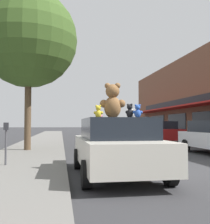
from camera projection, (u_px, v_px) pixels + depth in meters
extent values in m
plane|color=#333335|center=(210.00, 171.00, 8.12)|extent=(260.00, 260.00, 0.00)
cube|color=slate|center=(8.00, 174.00, 7.25)|extent=(3.03, 90.00, 0.13)
cube|color=red|center=(195.00, 105.00, 22.41)|extent=(1.70, 32.74, 0.12)
cube|color=black|center=(204.00, 98.00, 22.56)|extent=(0.08, 31.18, 0.70)
cube|color=black|center=(205.00, 124.00, 22.47)|extent=(0.06, 4.23, 2.00)
cube|color=black|center=(176.00, 124.00, 27.97)|extent=(0.06, 4.23, 2.00)
cube|color=black|center=(158.00, 124.00, 33.46)|extent=(0.06, 4.23, 2.00)
cube|color=black|center=(144.00, 124.00, 38.96)|extent=(0.06, 4.23, 2.00)
cube|color=beige|center=(116.00, 151.00, 7.31)|extent=(1.90, 4.39, 0.68)
cube|color=black|center=(116.00, 128.00, 7.34)|extent=(1.66, 2.42, 0.53)
cylinder|color=black|center=(78.00, 159.00, 8.49)|extent=(0.20, 0.61, 0.61)
cylinder|color=black|center=(136.00, 158.00, 8.79)|extent=(0.20, 0.61, 0.61)
cylinder|color=black|center=(86.00, 175.00, 5.81)|extent=(0.20, 0.61, 0.61)
cylinder|color=black|center=(170.00, 172.00, 6.11)|extent=(0.20, 0.61, 0.61)
ellipsoid|color=olive|center=(113.00, 107.00, 7.52)|extent=(0.53, 0.48, 0.59)
sphere|color=olive|center=(112.00, 91.00, 7.54)|extent=(0.45, 0.45, 0.38)
sphere|color=olive|center=(118.00, 86.00, 7.54)|extent=(0.19, 0.19, 0.16)
sphere|color=olive|center=(107.00, 86.00, 7.56)|extent=(0.19, 0.19, 0.16)
sphere|color=tan|center=(113.00, 93.00, 7.70)|extent=(0.17, 0.17, 0.14)
sphere|color=olive|center=(121.00, 104.00, 7.54)|extent=(0.26, 0.26, 0.22)
sphere|color=olive|center=(104.00, 104.00, 7.58)|extent=(0.26, 0.26, 0.22)
ellipsoid|color=blue|center=(138.00, 114.00, 6.97)|extent=(0.19, 0.18, 0.21)
sphere|color=blue|center=(138.00, 107.00, 6.97)|extent=(0.16, 0.16, 0.13)
sphere|color=blue|center=(140.00, 105.00, 6.97)|extent=(0.07, 0.07, 0.06)
sphere|color=blue|center=(136.00, 105.00, 6.98)|extent=(0.07, 0.07, 0.06)
sphere|color=#548DFF|center=(138.00, 108.00, 7.03)|extent=(0.06, 0.06, 0.05)
sphere|color=blue|center=(141.00, 112.00, 6.97)|extent=(0.10, 0.10, 0.08)
sphere|color=blue|center=(134.00, 112.00, 6.99)|extent=(0.10, 0.10, 0.08)
ellipsoid|color=white|center=(132.00, 115.00, 7.61)|extent=(0.18, 0.17, 0.17)
sphere|color=white|center=(132.00, 111.00, 7.62)|extent=(0.15, 0.15, 0.11)
sphere|color=white|center=(134.00, 109.00, 7.60)|extent=(0.07, 0.07, 0.05)
sphere|color=white|center=(131.00, 109.00, 7.64)|extent=(0.07, 0.07, 0.05)
sphere|color=white|center=(133.00, 111.00, 7.66)|extent=(0.06, 0.06, 0.04)
sphere|color=white|center=(135.00, 114.00, 7.59)|extent=(0.09, 0.09, 0.06)
sphere|color=white|center=(130.00, 114.00, 7.66)|extent=(0.09, 0.09, 0.06)
ellipsoid|color=black|center=(130.00, 114.00, 7.12)|extent=(0.23, 0.23, 0.23)
sphere|color=black|center=(130.00, 107.00, 7.12)|extent=(0.20, 0.20, 0.14)
sphere|color=black|center=(131.00, 105.00, 7.10)|extent=(0.09, 0.09, 0.06)
sphere|color=black|center=(128.00, 105.00, 7.16)|extent=(0.09, 0.09, 0.06)
sphere|color=#3A3A3D|center=(131.00, 107.00, 7.17)|extent=(0.08, 0.08, 0.05)
sphere|color=black|center=(133.00, 112.00, 7.07)|extent=(0.12, 0.12, 0.08)
sphere|color=black|center=(127.00, 112.00, 7.18)|extent=(0.12, 0.12, 0.08)
ellipsoid|color=yellow|center=(98.00, 114.00, 7.29)|extent=(0.20, 0.19, 0.22)
sphere|color=yellow|center=(98.00, 108.00, 7.30)|extent=(0.17, 0.17, 0.14)
sphere|color=yellow|center=(100.00, 106.00, 7.29)|extent=(0.07, 0.07, 0.06)
sphere|color=yellow|center=(96.00, 106.00, 7.31)|extent=(0.07, 0.07, 0.06)
sphere|color=#FFFF4D|center=(99.00, 108.00, 7.36)|extent=(0.07, 0.07, 0.05)
sphere|color=yellow|center=(102.00, 113.00, 7.29)|extent=(0.10, 0.10, 0.08)
sphere|color=yellow|center=(95.00, 113.00, 7.32)|extent=(0.10, 0.10, 0.08)
ellipsoid|color=pink|center=(100.00, 117.00, 8.14)|extent=(0.11, 0.09, 0.14)
sphere|color=pink|center=(100.00, 113.00, 8.15)|extent=(0.09, 0.09, 0.09)
sphere|color=pink|center=(101.00, 112.00, 8.15)|extent=(0.04, 0.04, 0.04)
sphere|color=pink|center=(99.00, 112.00, 8.14)|extent=(0.04, 0.04, 0.04)
sphere|color=#FFA3DA|center=(100.00, 113.00, 8.18)|extent=(0.03, 0.03, 0.03)
sphere|color=pink|center=(102.00, 116.00, 8.16)|extent=(0.05, 0.05, 0.05)
sphere|color=pink|center=(98.00, 116.00, 8.14)|extent=(0.05, 0.05, 0.05)
cylinder|color=black|center=(186.00, 146.00, 13.80)|extent=(0.20, 0.61, 0.61)
cube|color=maroon|center=(159.00, 134.00, 20.30)|extent=(1.97, 4.78, 0.73)
cube|color=black|center=(159.00, 125.00, 20.32)|extent=(1.74, 2.71, 0.54)
cylinder|color=black|center=(141.00, 138.00, 21.59)|extent=(0.20, 0.61, 0.61)
cylinder|color=black|center=(165.00, 138.00, 21.89)|extent=(0.20, 0.61, 0.61)
cylinder|color=black|center=(153.00, 140.00, 18.67)|extent=(0.20, 0.61, 0.61)
cylinder|color=black|center=(181.00, 140.00, 18.97)|extent=(0.20, 0.61, 0.61)
cylinder|color=brown|center=(28.00, 115.00, 13.47)|extent=(0.31, 0.31, 3.36)
sphere|color=#3D5B23|center=(29.00, 39.00, 13.63)|extent=(4.71, 4.71, 4.71)
cylinder|color=#4C4C51|center=(6.00, 147.00, 8.42)|extent=(0.06, 0.06, 1.05)
cube|color=#2D2D33|center=(6.00, 126.00, 8.44)|extent=(0.14, 0.10, 0.22)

